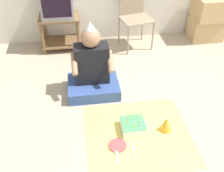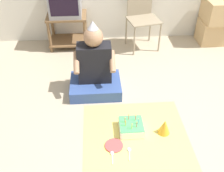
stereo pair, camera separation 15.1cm
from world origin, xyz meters
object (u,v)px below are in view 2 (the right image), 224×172
object	(u,v)px
person_seated	(95,70)
birthday_cake	(131,127)
folding_chair	(142,14)
paper_plate	(114,145)
cardboard_box_stack	(218,21)
party_hat_blue	(164,127)

from	to	relation	value
person_seated	birthday_cake	bearing A→B (deg)	-64.33
folding_chair	paper_plate	bearing A→B (deg)	-105.72
birthday_cake	paper_plate	xyz separation A→B (m)	(-0.19, -0.19, -0.04)
paper_plate	folding_chair	bearing A→B (deg)	74.28
birthday_cake	person_seated	bearing A→B (deg)	115.67
folding_chair	person_seated	distance (m)	1.34
cardboard_box_stack	birthday_cake	size ratio (longest dim) A/B	2.82
folding_chair	person_seated	size ratio (longest dim) A/B	0.98
folding_chair	cardboard_box_stack	bearing A→B (deg)	1.02
party_hat_blue	person_seated	bearing A→B (deg)	131.16
folding_chair	party_hat_blue	xyz separation A→B (m)	(-0.05, -1.87, -0.42)
cardboard_box_stack	folding_chair	bearing A→B (deg)	-178.98
birthday_cake	party_hat_blue	size ratio (longest dim) A/B	1.51
cardboard_box_stack	birthday_cake	xyz separation A→B (m)	(-1.57, -1.84, -0.30)
party_hat_blue	paper_plate	size ratio (longest dim) A/B	0.91
folding_chair	party_hat_blue	bearing A→B (deg)	-91.51
folding_chair	paper_plate	world-z (taller)	folding_chair
cardboard_box_stack	person_seated	bearing A→B (deg)	-149.63
birthday_cake	party_hat_blue	bearing A→B (deg)	-8.78
paper_plate	cardboard_box_stack	bearing A→B (deg)	49.12
party_hat_blue	cardboard_box_stack	bearing A→B (deg)	56.72
birthday_cake	paper_plate	size ratio (longest dim) A/B	1.37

